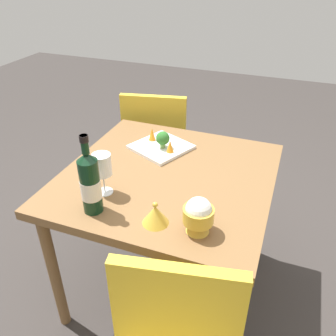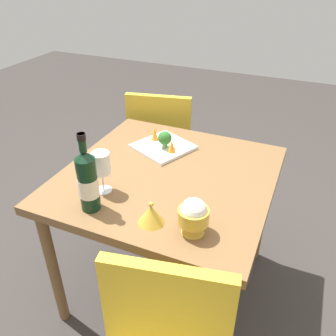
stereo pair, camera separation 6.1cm
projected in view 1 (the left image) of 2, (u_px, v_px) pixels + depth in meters
ground_plane at (168, 283)px, 1.96m from camera, size 8.00×8.00×0.00m
dining_table at (168, 189)px, 1.62m from camera, size 0.92×0.92×0.73m
chair_by_wall at (156, 139)px, 2.30m from camera, size 0.47×0.47×0.85m
wine_bottle at (90, 183)px, 1.29m from camera, size 0.08×0.08×0.32m
wine_glass at (102, 166)px, 1.39m from camera, size 0.08×0.08×0.18m
rice_bowl at (198, 215)px, 1.22m from camera, size 0.11×0.11×0.14m
rice_bowl_lid at (155, 215)px, 1.27m from camera, size 0.10×0.10×0.09m
serving_plate at (161, 147)px, 1.77m from camera, size 0.33×0.33×0.02m
broccoli_floret at (163, 139)px, 1.72m from camera, size 0.07×0.07×0.09m
carrot_garnish_left at (152, 134)px, 1.80m from camera, size 0.04×0.04×0.07m
carrot_garnish_right at (170, 146)px, 1.69m from camera, size 0.03×0.03×0.06m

